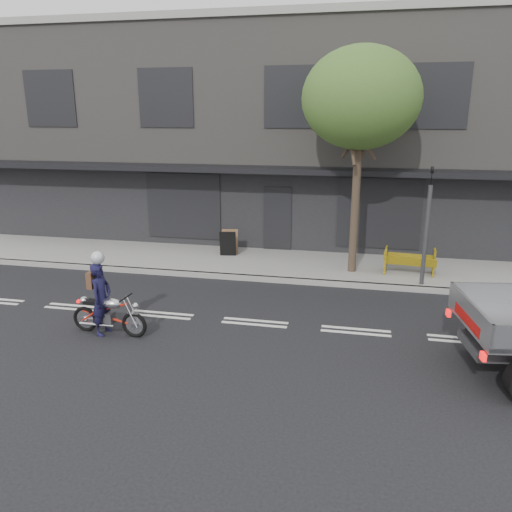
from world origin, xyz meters
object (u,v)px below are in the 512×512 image
(motorcycle, at_px, (109,314))
(traffic_light_pole, at_px, (426,233))
(rider, at_px, (101,299))
(sandwich_board, at_px, (228,244))
(construction_barrier, at_px, (410,263))
(street_tree, at_px, (361,99))

(motorcycle, bearing_deg, traffic_light_pole, 35.91)
(traffic_light_pole, bearing_deg, rider, -148.25)
(rider, relative_size, sandwich_board, 1.91)
(motorcycle, height_order, construction_barrier, construction_barrier)
(rider, height_order, sandwich_board, rider)
(motorcycle, relative_size, construction_barrier, 1.24)
(motorcycle, height_order, rider, rider)
(traffic_light_pole, xyz_separation_m, construction_barrier, (-0.28, 0.68, -1.08))
(street_tree, distance_m, traffic_light_pole, 4.23)
(sandwich_board, bearing_deg, street_tree, -20.67)
(street_tree, height_order, sandwich_board, street_tree)
(motorcycle, relative_size, sandwich_board, 2.13)
(motorcycle, height_order, sandwich_board, sandwich_board)
(street_tree, xyz_separation_m, traffic_light_pole, (2.00, -0.85, -3.63))
(traffic_light_pole, xyz_separation_m, rider, (-7.49, -4.63, -0.81))
(construction_barrier, xyz_separation_m, sandwich_board, (-5.93, 1.00, 0.02))
(construction_barrier, bearing_deg, sandwich_board, 170.40)
(sandwich_board, bearing_deg, construction_barrier, -19.03)
(street_tree, xyz_separation_m, rider, (-5.49, -5.48, -4.44))
(street_tree, relative_size, rider, 4.02)
(sandwich_board, bearing_deg, motorcycle, -109.52)
(rider, bearing_deg, construction_barrier, -49.92)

